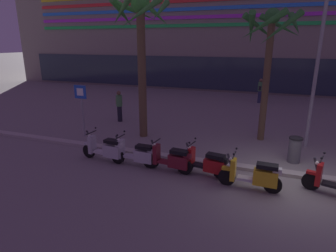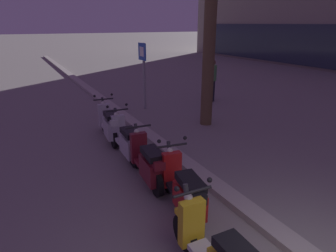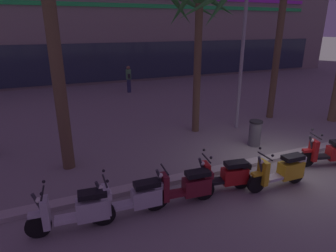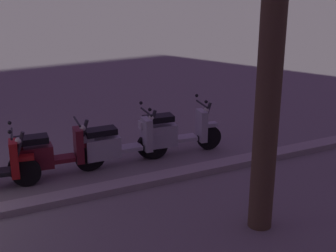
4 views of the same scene
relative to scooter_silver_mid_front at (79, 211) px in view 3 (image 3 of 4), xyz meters
name	(u,v)px [view 3 (image 3 of 4)]	position (x,y,z in m)	size (l,w,h in m)	color
ground_plane	(288,165)	(6.43, 0.54, -0.47)	(200.00, 200.00, 0.00)	gray
curb_strip	(276,157)	(6.43, 1.05, -0.41)	(60.00, 0.36, 0.12)	#ADA89E
mall_facade_backdrop	(72,7)	(2.79, 23.89, 5.31)	(46.90, 15.01, 11.58)	gray
scooter_silver_mid_front	(79,211)	(0.00, 0.00, 0.00)	(1.85, 0.56, 1.17)	black
scooter_silver_gap_after_mid	(134,198)	(1.23, 0.02, -0.02)	(1.84, 0.56, 1.17)	black
scooter_maroon_tail_end	(187,187)	(2.56, -0.02, -0.02)	(1.75, 0.56, 1.04)	black
scooter_red_mid_rear	(226,176)	(3.75, 0.08, -0.02)	(1.74, 0.62, 1.17)	black
scooter_yellow_mid_centre	(282,171)	(5.28, -0.34, 0.00)	(1.86, 0.56, 1.17)	black
scooter_red_far_back	(330,152)	(7.60, 0.05, -0.02)	(1.74, 0.76, 1.17)	black
palm_tree_by_mall_entrance	(49,8)	(0.03, 3.15, 4.15)	(2.68, 2.76, 6.17)	brown
palm_tree_mid_walkway	(199,23)	(5.25, 4.51, 3.82)	(2.50, 2.53, 5.56)	brown
palm_tree_far_corner	(283,7)	(9.49, 4.82, 4.46)	(2.17, 2.23, 6.49)	brown
pedestrian_by_palm_tree	(129,78)	(4.76, 12.85, 0.46)	(0.34, 0.46, 1.73)	#2D3351
litter_bin	(255,133)	(6.50, 2.28, 0.02)	(0.48, 0.48, 0.95)	#56565B
street_lamp	(245,22)	(7.07, 4.16, 3.87)	(0.36, 0.36, 7.17)	#939399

